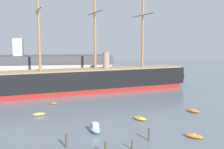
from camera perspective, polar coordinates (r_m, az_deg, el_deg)
tall_ship at (r=79.41m, az=-3.75°, el=-1.11°), size 71.50×23.03×34.87m
motorboat_foreground_left at (r=44.35m, az=-3.90°, el=-11.96°), size 2.31×4.13×1.64m
dinghy_foreground_right at (r=43.61m, az=17.91°, el=-12.96°), size 2.93×2.78×0.67m
dinghy_near_centre at (r=50.89m, az=6.27°, el=-9.75°), size 2.80×3.01×0.68m
dinghy_mid_left at (r=55.72m, az=-16.07°, el=-8.54°), size 2.75×1.71×0.60m
dinghy_mid_right at (r=58.84m, az=17.72°, el=-7.74°), size 2.64×3.04×0.67m
dinghy_alongside_bow at (r=65.04m, az=-13.01°, el=-6.29°), size 2.05×1.72×0.45m
motorboat_far_left at (r=82.87m, az=-18.78°, el=-3.41°), size 1.76×3.82×1.57m
mooring_piling_nearest at (r=37.33m, az=4.56°, el=-15.52°), size 0.25×0.25×1.37m
mooring_piling_left_pair at (r=38.38m, az=-10.20°, el=-14.51°), size 0.37×0.37×1.94m
mooring_piling_right_pair at (r=40.76m, az=8.30°, el=-13.16°), size 0.28×0.28×1.96m
mooring_piling_midwater at (r=35.39m, az=-1.43°, el=-16.38°), size 0.33×0.33×1.86m
dockside_warehouse_left at (r=97.07m, az=-17.01°, el=0.95°), size 60.34×18.55×16.76m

